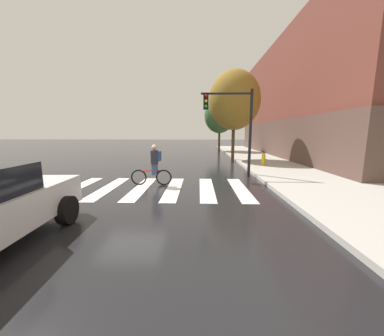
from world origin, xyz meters
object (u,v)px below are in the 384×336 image
(traffic_light_near, at_px, (234,118))
(street_tree_mid, at_px, (220,116))
(fire_hydrant, at_px, (264,159))
(cyclist, at_px, (154,165))
(street_tree_near, at_px, (234,100))

(traffic_light_near, relative_size, street_tree_mid, 0.70)
(fire_hydrant, height_order, street_tree_mid, street_tree_mid)
(cyclist, height_order, fire_hydrant, cyclist)
(cyclist, xyz_separation_m, street_tree_near, (4.43, 7.78, 3.66))
(cyclist, bearing_deg, street_tree_mid, 75.41)
(cyclist, relative_size, fire_hydrant, 2.19)
(traffic_light_near, height_order, street_tree_mid, street_tree_mid)
(street_tree_mid, bearing_deg, traffic_light_near, -92.56)
(street_tree_mid, bearing_deg, fire_hydrant, -80.90)
(traffic_light_near, xyz_separation_m, street_tree_mid, (0.63, 14.00, 1.17))
(traffic_light_near, relative_size, street_tree_near, 0.63)
(cyclist, height_order, street_tree_mid, street_tree_mid)
(traffic_light_near, distance_m, fire_hydrant, 4.44)
(cyclist, relative_size, street_tree_mid, 0.29)
(street_tree_near, bearing_deg, traffic_light_near, -98.92)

